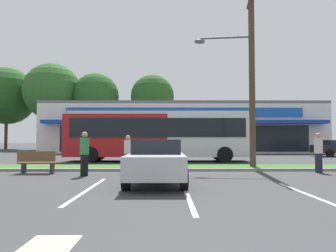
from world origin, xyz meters
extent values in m
cube|color=#386B28|center=(0.00, 14.00, 0.06)|extent=(56.00, 2.20, 0.12)
cube|color=gray|center=(0.00, 12.78, 0.06)|extent=(56.00, 0.24, 0.12)
cube|color=silver|center=(-3.47, 7.55, 0.00)|extent=(0.12, 4.80, 0.01)
cube|color=silver|center=(-0.65, 6.67, 0.00)|extent=(0.12, 4.80, 0.01)
cube|color=silver|center=(2.55, 6.36, 0.00)|extent=(0.12, 4.80, 0.01)
cube|color=silver|center=(0.72, 35.37, 2.56)|extent=(30.03, 10.53, 5.13)
cube|color=black|center=(0.72, 30.06, 1.54)|extent=(25.22, 0.08, 2.67)
cube|color=#14389E|center=(0.72, 29.40, 3.18)|extent=(28.22, 1.40, 0.35)
cube|color=#1959AD|center=(0.72, 30.02, 4.20)|extent=(24.02, 0.16, 0.92)
cube|color=slate|center=(0.72, 35.37, 5.28)|extent=(30.03, 10.53, 0.30)
cylinder|color=#473323|center=(-24.70, 44.55, 2.36)|extent=(0.44, 0.44, 4.72)
sphere|color=#23511E|center=(-24.70, 44.55, 7.86)|extent=(8.39, 8.39, 8.39)
cylinder|color=#473323|center=(-17.14, 42.22, 2.60)|extent=(0.44, 0.44, 5.20)
sphere|color=#2D6026|center=(-17.14, 42.22, 8.17)|extent=(7.93, 7.93, 7.93)
cylinder|color=#473323|center=(-11.06, 42.25, 2.54)|extent=(0.44, 0.44, 5.08)
sphere|color=#23511E|center=(-11.06, 42.25, 7.50)|extent=(6.48, 6.48, 6.48)
cylinder|color=#473323|center=(-3.13, 43.43, 2.64)|extent=(0.44, 0.44, 5.28)
sphere|color=#23511E|center=(-3.13, 43.43, 7.63)|extent=(6.28, 6.28, 6.28)
cylinder|color=#4C3826|center=(3.11, 13.90, 4.60)|extent=(0.30, 0.30, 9.20)
cylinder|color=#59595B|center=(1.82, 14.06, 6.62)|extent=(2.59, 0.42, 0.10)
ellipsoid|color=#59595B|center=(0.53, 14.22, 6.47)|extent=(0.56, 0.32, 0.24)
cube|color=#AD191E|center=(-4.38, 19.11, 1.70)|extent=(6.56, 2.57, 2.70)
cube|color=silver|center=(1.58, 19.09, 1.70)|extent=(5.37, 2.57, 2.70)
cube|color=silver|center=(-1.70, 19.10, 3.15)|extent=(11.45, 2.33, 0.20)
cube|color=black|center=(-1.70, 17.80, 2.19)|extent=(10.97, 0.09, 1.19)
cube|color=black|center=(4.29, 19.08, 2.02)|extent=(0.07, 2.17, 1.51)
cylinder|color=black|center=(2.48, 20.26, 0.50)|extent=(1.00, 0.30, 1.00)
cylinder|color=black|center=(2.47, 17.91, 0.50)|extent=(1.00, 0.30, 1.00)
cylinder|color=black|center=(-2.59, 20.28, 0.50)|extent=(1.00, 0.30, 1.00)
cylinder|color=black|center=(-2.60, 17.93, 0.50)|extent=(1.00, 0.30, 1.00)
cylinder|color=black|center=(-5.87, 20.29, 0.50)|extent=(1.00, 0.30, 1.00)
cylinder|color=black|center=(-5.87, 17.94, 0.50)|extent=(1.00, 0.30, 1.00)
cube|color=brown|center=(-6.69, 11.91, 0.45)|extent=(1.60, 0.45, 0.06)
cube|color=brown|center=(-6.69, 11.71, 0.73)|extent=(1.60, 0.06, 0.44)
cube|color=#333338|center=(-6.08, 11.91, 0.23)|extent=(0.08, 0.36, 0.45)
cube|color=#333338|center=(-7.30, 11.91, 0.23)|extent=(0.08, 0.36, 0.45)
cylinder|color=black|center=(12.19, 25.63, 0.32)|extent=(0.64, 0.22, 0.64)
cylinder|color=black|center=(12.19, 23.85, 0.32)|extent=(0.64, 0.22, 0.64)
cube|color=#B7B7BC|center=(-1.52, 8.81, 0.65)|extent=(1.76, 4.38, 0.67)
cube|color=black|center=(-1.52, 9.02, 1.22)|extent=(1.55, 1.97, 0.46)
cylinder|color=black|center=(-0.68, 7.45, 0.32)|extent=(0.22, 0.64, 0.64)
cylinder|color=black|center=(-2.36, 7.45, 0.32)|extent=(0.22, 0.64, 0.64)
cylinder|color=black|center=(-0.68, 10.16, 0.32)|extent=(0.22, 0.64, 0.64)
cylinder|color=black|center=(-2.36, 10.16, 0.32)|extent=(0.22, 0.64, 0.64)
cylinder|color=black|center=(-4.44, 10.87, 0.43)|extent=(0.30, 0.30, 0.85)
cylinder|color=#338C4C|center=(-4.44, 10.87, 1.19)|extent=(0.35, 0.35, 0.67)
sphere|color=tan|center=(-4.44, 10.87, 1.64)|extent=(0.23, 0.23, 0.23)
cylinder|color=#1E2338|center=(5.49, 12.08, 0.42)|extent=(0.30, 0.30, 0.84)
cylinder|color=silver|center=(5.49, 12.08, 1.18)|extent=(0.35, 0.35, 0.67)
sphere|color=tan|center=(5.49, 12.08, 1.63)|extent=(0.23, 0.23, 0.23)
cylinder|color=#47423D|center=(-2.92, 12.50, 0.40)|extent=(0.28, 0.28, 0.80)
cylinder|color=silver|center=(-2.92, 12.50, 1.11)|extent=(0.33, 0.33, 0.63)
sphere|color=tan|center=(-2.92, 12.50, 1.54)|extent=(0.22, 0.22, 0.22)
camera|label=1|loc=(-1.22, -1.59, 1.46)|focal=33.45mm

